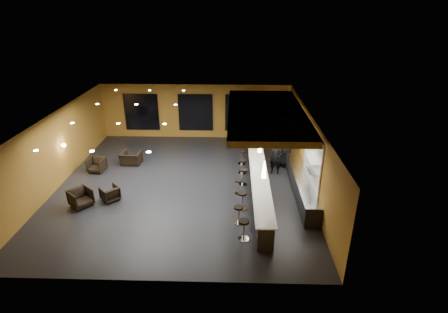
{
  "coord_description": "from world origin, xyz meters",
  "views": [
    {
      "loc": [
        2.47,
        -15.09,
        8.32
      ],
      "look_at": [
        2.0,
        0.5,
        1.3
      ],
      "focal_mm": 28.0,
      "sensor_mm": 36.0,
      "label": 1
    }
  ],
  "objects_px": {
    "pendant_0": "(264,169)",
    "armchair_b": "(110,193)",
    "column": "(255,127)",
    "staff_b": "(282,151)",
    "prep_counter": "(301,183)",
    "staff_a": "(276,158)",
    "staff_c": "(285,152)",
    "armchair_a": "(81,198)",
    "bar_stool_3": "(239,185)",
    "bar_stool_6": "(242,156)",
    "pendant_2": "(257,126)",
    "armchair_c": "(97,165)",
    "bar_stool_0": "(244,227)",
    "bar_counter": "(259,186)",
    "bar_stool_4": "(243,175)",
    "bar_stool_5": "(242,165)",
    "armchair_d": "(131,158)",
    "bar_stool_2": "(242,198)",
    "pendant_1": "(260,145)",
    "bar_stool_1": "(239,213)"
  },
  "relations": [
    {
      "from": "armchair_b",
      "to": "prep_counter",
      "type": "bearing_deg",
      "value": 142.52
    },
    {
      "from": "pendant_2",
      "to": "armchair_c",
      "type": "height_order",
      "value": "pendant_2"
    },
    {
      "from": "bar_stool_2",
      "to": "bar_stool_4",
      "type": "bearing_deg",
      "value": 88.13
    },
    {
      "from": "armchair_b",
      "to": "bar_stool_2",
      "type": "distance_m",
      "value": 5.98
    },
    {
      "from": "column",
      "to": "bar_stool_1",
      "type": "distance_m",
      "value": 6.98
    },
    {
      "from": "bar_stool_3",
      "to": "prep_counter",
      "type": "bearing_deg",
      "value": 7.11
    },
    {
      "from": "prep_counter",
      "to": "staff_a",
      "type": "relative_size",
      "value": 3.4
    },
    {
      "from": "staff_a",
      "to": "bar_stool_0",
      "type": "distance_m",
      "value": 5.89
    },
    {
      "from": "bar_stool_1",
      "to": "bar_stool_4",
      "type": "distance_m",
      "value": 3.25
    },
    {
      "from": "bar_stool_6",
      "to": "armchair_d",
      "type": "bearing_deg",
      "value": -178.68
    },
    {
      "from": "armchair_d",
      "to": "bar_stool_4",
      "type": "relative_size",
      "value": 1.3
    },
    {
      "from": "armchair_a",
      "to": "bar_stool_0",
      "type": "height_order",
      "value": "bar_stool_0"
    },
    {
      "from": "bar_stool_1",
      "to": "armchair_c",
      "type": "bearing_deg",
      "value": 148.94
    },
    {
      "from": "pendant_2",
      "to": "staff_b",
      "type": "bearing_deg",
      "value": 14.66
    },
    {
      "from": "column",
      "to": "armchair_b",
      "type": "height_order",
      "value": "column"
    },
    {
      "from": "bar_stool_5",
      "to": "armchair_d",
      "type": "bearing_deg",
      "value": 170.86
    },
    {
      "from": "bar_stool_3",
      "to": "armchair_a",
      "type": "bearing_deg",
      "value": -170.03
    },
    {
      "from": "armchair_a",
      "to": "bar_stool_4",
      "type": "bearing_deg",
      "value": -33.9
    },
    {
      "from": "pendant_0",
      "to": "pendant_1",
      "type": "xyz_separation_m",
      "value": [
        0.0,
        2.5,
        0.0
      ]
    },
    {
      "from": "bar_counter",
      "to": "armchair_d",
      "type": "bearing_deg",
      "value": 154.52
    },
    {
      "from": "prep_counter",
      "to": "column",
      "type": "distance_m",
      "value": 4.75
    },
    {
      "from": "pendant_1",
      "to": "armchair_b",
      "type": "height_order",
      "value": "pendant_1"
    },
    {
      "from": "pendant_2",
      "to": "armchair_a",
      "type": "relative_size",
      "value": 0.81
    },
    {
      "from": "armchair_b",
      "to": "staff_b",
      "type": "bearing_deg",
      "value": 161.29
    },
    {
      "from": "column",
      "to": "pendant_2",
      "type": "height_order",
      "value": "column"
    },
    {
      "from": "pendant_0",
      "to": "bar_stool_6",
      "type": "distance_m",
      "value": 5.75
    },
    {
      "from": "bar_stool_5",
      "to": "bar_counter",
      "type": "bearing_deg",
      "value": -72.58
    },
    {
      "from": "pendant_1",
      "to": "bar_stool_4",
      "type": "relative_size",
      "value": 0.83
    },
    {
      "from": "pendant_1",
      "to": "bar_stool_5",
      "type": "distance_m",
      "value": 2.66
    },
    {
      "from": "staff_c",
      "to": "staff_b",
      "type": "bearing_deg",
      "value": 112.12
    },
    {
      "from": "pendant_0",
      "to": "staff_b",
      "type": "xyz_separation_m",
      "value": [
        1.44,
        5.38,
        -1.53
      ]
    },
    {
      "from": "armchair_a",
      "to": "bar_stool_3",
      "type": "distance_m",
      "value": 7.04
    },
    {
      "from": "armchair_c",
      "to": "bar_stool_3",
      "type": "xyz_separation_m",
      "value": [
        7.46,
        -2.15,
        0.1
      ]
    },
    {
      "from": "bar_stool_3",
      "to": "bar_counter",
      "type": "bearing_deg",
      "value": -8.26
    },
    {
      "from": "bar_stool_2",
      "to": "pendant_0",
      "type": "bearing_deg",
      "value": -47.47
    },
    {
      "from": "staff_b",
      "to": "column",
      "type": "bearing_deg",
      "value": 137.98
    },
    {
      "from": "bar_stool_4",
      "to": "bar_stool_5",
      "type": "xyz_separation_m",
      "value": [
        0.01,
        1.23,
        -0.04
      ]
    },
    {
      "from": "bar_counter",
      "to": "bar_stool_4",
      "type": "bearing_deg",
      "value": 124.75
    },
    {
      "from": "prep_counter",
      "to": "bar_stool_3",
      "type": "xyz_separation_m",
      "value": [
        -2.93,
        -0.37,
        0.05
      ]
    },
    {
      "from": "pendant_0",
      "to": "bar_stool_3",
      "type": "bearing_deg",
      "value": 113.51
    },
    {
      "from": "pendant_0",
      "to": "armchair_b",
      "type": "relative_size",
      "value": 0.95
    },
    {
      "from": "armchair_d",
      "to": "bar_stool_0",
      "type": "relative_size",
      "value": 1.3
    },
    {
      "from": "armchair_a",
      "to": "bar_stool_3",
      "type": "xyz_separation_m",
      "value": [
        6.93,
        1.22,
        0.08
      ]
    },
    {
      "from": "column",
      "to": "staff_b",
      "type": "height_order",
      "value": "column"
    },
    {
      "from": "armchair_a",
      "to": "staff_a",
      "type": "bearing_deg",
      "value": -29.33
    },
    {
      "from": "bar_counter",
      "to": "armchair_c",
      "type": "xyz_separation_m",
      "value": [
        -8.39,
        2.28,
        -0.13
      ]
    },
    {
      "from": "armchair_a",
      "to": "bar_counter",
      "type": "bearing_deg",
      "value": -42.62
    },
    {
      "from": "bar_counter",
      "to": "bar_stool_0",
      "type": "distance_m",
      "value": 3.35
    },
    {
      "from": "staff_b",
      "to": "bar_stool_6",
      "type": "xyz_separation_m",
      "value": [
        -2.18,
        0.02,
        -0.31
      ]
    },
    {
      "from": "prep_counter",
      "to": "bar_counter",
      "type": "bearing_deg",
      "value": -165.96
    }
  ]
}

